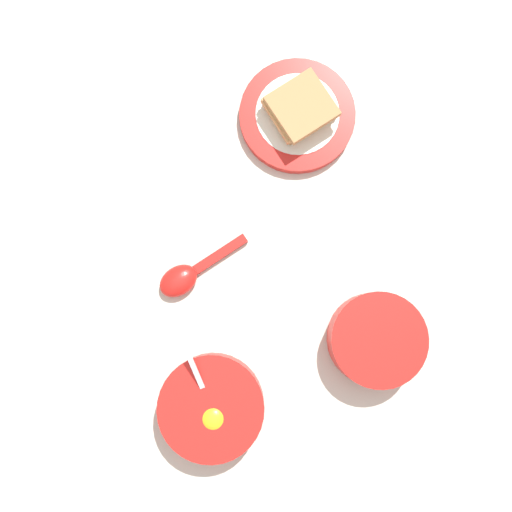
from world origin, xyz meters
The scene contains 6 objects.
ground_plane centered at (0.00, 0.00, 0.00)m, with size 3.00×3.00×0.00m, color beige.
egg_bowl centered at (-0.11, -0.14, 0.03)m, with size 0.14×0.15×0.08m.
toast_plate centered at (0.11, 0.24, 0.01)m, with size 0.17×0.17×0.02m.
toast_sandwich centered at (0.11, 0.24, 0.04)m, with size 0.10×0.10×0.04m.
soup_spoon centered at (-0.10, 0.04, 0.01)m, with size 0.14×0.07×0.03m.
congee_bowl centered at (0.14, -0.11, 0.03)m, with size 0.13×0.13×0.06m.
Camera 1 is at (-0.02, -0.04, 0.87)m, focal length 42.00 mm.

